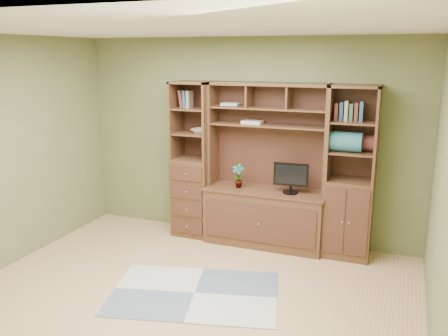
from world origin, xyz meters
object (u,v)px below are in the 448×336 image
at_px(right_tower, 351,173).
at_px(monitor, 291,173).
at_px(center_hutch, 266,167).
at_px(left_tower, 194,160).

height_order(right_tower, monitor, right_tower).
bearing_deg(center_hutch, right_tower, 2.23).
height_order(center_hutch, left_tower, same).
relative_size(right_tower, monitor, 3.96).
relative_size(center_hutch, right_tower, 1.00).
xyz_separation_m(right_tower, monitor, (-0.69, -0.07, -0.04)).
xyz_separation_m(left_tower, monitor, (1.33, -0.07, -0.04)).
bearing_deg(monitor, right_tower, 2.59).
bearing_deg(right_tower, left_tower, 180.00).
bearing_deg(left_tower, monitor, -3.22).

